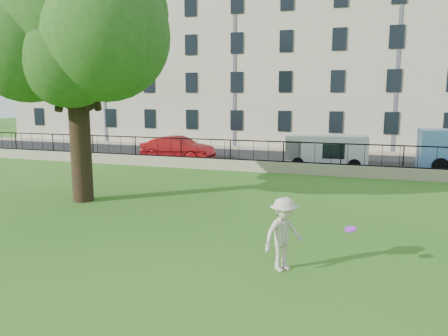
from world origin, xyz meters
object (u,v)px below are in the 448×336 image
(frisbee, at_px, (350,229))
(red_sedan, at_px, (178,149))
(white_van, at_px, (326,152))
(tree, at_px, (72,24))
(man, at_px, (284,234))

(frisbee, distance_m, red_sedan, 18.85)
(frisbee, height_order, white_van, white_van)
(white_van, bearing_deg, frisbee, -89.59)
(tree, relative_size, white_van, 2.25)
(tree, xyz_separation_m, frisbee, (10.53, -4.01, -5.80))
(man, distance_m, white_van, 15.61)
(red_sedan, bearing_deg, tree, -172.31)
(man, distance_m, frisbee, 1.59)
(red_sedan, distance_m, white_van, 9.30)
(white_van, bearing_deg, man, -95.31)
(man, bearing_deg, white_van, 38.89)
(frisbee, bearing_deg, red_sedan, 126.85)
(tree, bearing_deg, red_sedan, 94.00)
(tree, xyz_separation_m, man, (9.03, -4.53, -5.92))
(tree, xyz_separation_m, white_van, (8.53, 11.08, -5.86))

